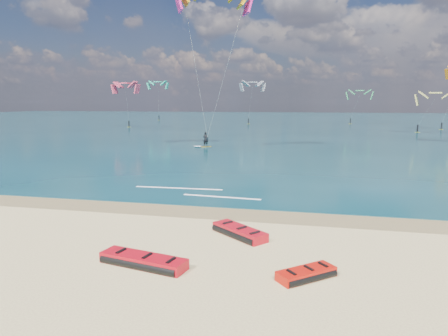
% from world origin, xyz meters
% --- Properties ---
extents(ground, '(320.00, 320.00, 0.00)m').
position_xyz_m(ground, '(0.00, 40.00, 0.00)').
color(ground, tan).
rests_on(ground, ground).
extents(wet_sand_strip, '(320.00, 2.40, 0.01)m').
position_xyz_m(wet_sand_strip, '(0.00, 3.00, 0.00)').
color(wet_sand_strip, brown).
rests_on(wet_sand_strip, ground).
extents(sea, '(320.00, 200.00, 0.04)m').
position_xyz_m(sea, '(0.00, 104.00, 0.02)').
color(sea, '#0A3339').
rests_on(sea, ground).
extents(packed_kite_left, '(3.59, 1.88, 0.44)m').
position_xyz_m(packed_kite_left, '(2.47, -4.04, 0.00)').
color(packed_kite_left, '#BC0A16').
rests_on(packed_kite_left, ground).
extents(packed_kite_mid, '(3.03, 2.79, 0.44)m').
position_xyz_m(packed_kite_mid, '(5.19, -0.26, 0.00)').
color(packed_kite_mid, red).
rests_on(packed_kite_mid, ground).
extents(packed_kite_right, '(2.32, 2.18, 0.37)m').
position_xyz_m(packed_kite_right, '(8.02, -3.85, 0.00)').
color(packed_kite_right, red).
rests_on(packed_kite_right, ground).
extents(kitesurfer_main, '(9.50, 9.19, 18.57)m').
position_xyz_m(kitesurfer_main, '(-3.56, 28.86, 9.59)').
color(kitesurfer_main, gold).
rests_on(kitesurfer_main, sea).
extents(shoreline_foam, '(8.63, 2.32, 0.01)m').
position_xyz_m(shoreline_foam, '(1.10, 7.29, 0.04)').
color(shoreline_foam, white).
rests_on(shoreline_foam, ground).
extents(distant_kites, '(78.58, 40.14, 12.04)m').
position_xyz_m(distant_kites, '(0.12, 77.45, 5.06)').
color(distant_kites, '#2F814F').
rests_on(distant_kites, ground).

